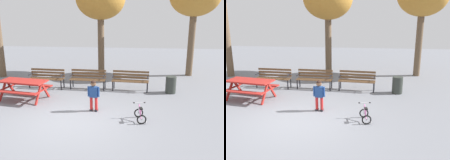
% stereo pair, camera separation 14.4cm
% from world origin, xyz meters
% --- Properties ---
extents(ground, '(36.00, 36.00, 0.00)m').
position_xyz_m(ground, '(0.00, 0.00, 0.00)').
color(ground, slate).
extents(picnic_table, '(1.98, 1.59, 0.79)m').
position_xyz_m(picnic_table, '(-2.36, 1.78, 0.59)').
color(picnic_table, maroon).
rests_on(picnic_table, ground).
extents(park_bench_far_left, '(1.62, 0.53, 0.85)m').
position_xyz_m(park_bench_far_left, '(-2.06, 3.46, 0.51)').
color(park_bench_far_left, brown).
rests_on(park_bench_far_left, ground).
extents(park_bench_left, '(1.62, 0.53, 0.85)m').
position_xyz_m(park_bench_left, '(-0.16, 3.51, 0.51)').
color(park_bench_left, brown).
rests_on(park_bench_left, ground).
extents(park_bench_right, '(1.63, 0.57, 0.85)m').
position_xyz_m(park_bench_right, '(1.74, 3.46, 0.51)').
color(park_bench_right, brown).
rests_on(park_bench_right, ground).
extents(child_standing, '(0.42, 0.19, 1.10)m').
position_xyz_m(child_standing, '(0.57, 0.89, 0.65)').
color(child_standing, red).
rests_on(child_standing, ground).
extents(kids_bicycle, '(0.44, 0.60, 0.54)m').
position_xyz_m(kids_bicycle, '(2.17, 0.24, 0.20)').
color(kids_bicycle, black).
rests_on(kids_bicycle, ground).
extents(trash_bin, '(0.44, 0.44, 0.72)m').
position_xyz_m(trash_bin, '(3.47, 3.24, 0.36)').
color(trash_bin, '#2D332D').
rests_on(trash_bin, ground).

